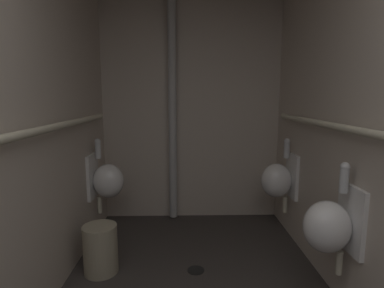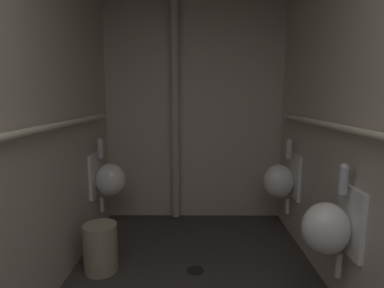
{
  "view_description": "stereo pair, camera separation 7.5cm",
  "coord_description": "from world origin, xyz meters",
  "px_view_note": "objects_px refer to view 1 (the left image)",
  "views": [
    {
      "loc": [
        -0.08,
        -0.12,
        1.42
      ],
      "look_at": [
        -0.02,
        2.27,
        1.05
      ],
      "focal_mm": 28.66,
      "sensor_mm": 36.0,
      "label": 1
    },
    {
      "loc": [
        -0.0,
        -0.12,
        1.42
      ],
      "look_at": [
        -0.02,
        2.27,
        1.05
      ],
      "focal_mm": 28.66,
      "sensor_mm": 36.0,
      "label": 2
    }
  ],
  "objects_px": {
    "urinal_right_far": "(279,179)",
    "standpipe_back_wall": "(172,109)",
    "urinal_left_mid": "(106,180)",
    "floor_drain": "(196,270)",
    "urinal_right_mid": "(330,225)",
    "waste_bin": "(101,249)"
  },
  "relations": [
    {
      "from": "standpipe_back_wall",
      "to": "floor_drain",
      "type": "height_order",
      "value": "standpipe_back_wall"
    },
    {
      "from": "urinal_right_mid",
      "to": "waste_bin",
      "type": "height_order",
      "value": "urinal_right_mid"
    },
    {
      "from": "waste_bin",
      "to": "floor_drain",
      "type": "bearing_deg",
      "value": -0.06
    },
    {
      "from": "urinal_right_far",
      "to": "floor_drain",
      "type": "bearing_deg",
      "value": -144.16
    },
    {
      "from": "urinal_right_mid",
      "to": "standpipe_back_wall",
      "type": "distance_m",
      "value": 2.03
    },
    {
      "from": "urinal_left_mid",
      "to": "floor_drain",
      "type": "height_order",
      "value": "urinal_left_mid"
    },
    {
      "from": "urinal_left_mid",
      "to": "urinal_right_mid",
      "type": "distance_m",
      "value": 2.05
    },
    {
      "from": "urinal_left_mid",
      "to": "waste_bin",
      "type": "relative_size",
      "value": 1.91
    },
    {
      "from": "urinal_left_mid",
      "to": "urinal_right_far",
      "type": "relative_size",
      "value": 1.0
    },
    {
      "from": "urinal_left_mid",
      "to": "floor_drain",
      "type": "relative_size",
      "value": 5.39
    },
    {
      "from": "urinal_right_far",
      "to": "standpipe_back_wall",
      "type": "bearing_deg",
      "value": 155.55
    },
    {
      "from": "urinal_right_mid",
      "to": "floor_drain",
      "type": "bearing_deg",
      "value": 150.34
    },
    {
      "from": "urinal_right_far",
      "to": "floor_drain",
      "type": "relative_size",
      "value": 5.39
    },
    {
      "from": "urinal_right_far",
      "to": "waste_bin",
      "type": "xyz_separation_m",
      "value": [
        -1.62,
        -0.61,
        -0.4
      ]
    },
    {
      "from": "urinal_right_far",
      "to": "urinal_left_mid",
      "type": "bearing_deg",
      "value": 179.07
    },
    {
      "from": "urinal_left_mid",
      "to": "urinal_right_far",
      "type": "bearing_deg",
      "value": -0.93
    },
    {
      "from": "urinal_left_mid",
      "to": "floor_drain",
      "type": "xyz_separation_m",
      "value": [
        0.87,
        -0.64,
        -0.59
      ]
    },
    {
      "from": "standpipe_back_wall",
      "to": "urinal_left_mid",
      "type": "bearing_deg",
      "value": -144.62
    },
    {
      "from": "urinal_left_mid",
      "to": "standpipe_back_wall",
      "type": "xyz_separation_m",
      "value": [
        0.65,
        0.46,
        0.68
      ]
    },
    {
      "from": "urinal_right_mid",
      "to": "urinal_right_far",
      "type": "height_order",
      "value": "same"
    },
    {
      "from": "urinal_left_mid",
      "to": "urinal_right_mid",
      "type": "height_order",
      "value": "same"
    },
    {
      "from": "waste_bin",
      "to": "standpipe_back_wall",
      "type": "bearing_deg",
      "value": 63.46
    }
  ]
}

